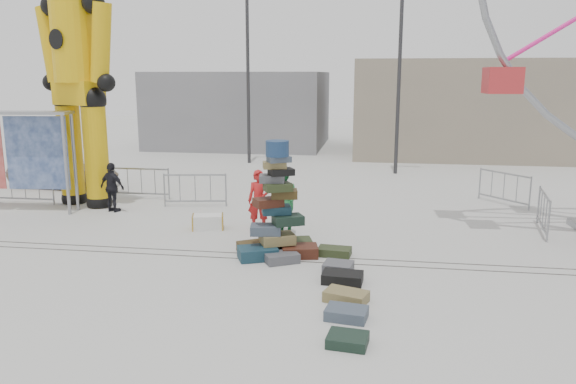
# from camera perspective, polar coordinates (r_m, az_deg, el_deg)

# --- Properties ---
(ground) EXTENTS (90.00, 90.00, 0.00)m
(ground) POSITION_cam_1_polar(r_m,az_deg,el_deg) (12.57, -1.05, -7.87)
(ground) COLOR #9E9E99
(ground) RESTS_ON ground
(track_line_near) EXTENTS (40.00, 0.04, 0.01)m
(track_line_near) POSITION_cam_1_polar(r_m,az_deg,el_deg) (13.13, -0.60, -6.98)
(track_line_near) COLOR #47443F
(track_line_near) RESTS_ON ground
(track_line_far) EXTENTS (40.00, 0.04, 0.01)m
(track_line_far) POSITION_cam_1_polar(r_m,az_deg,el_deg) (13.51, -0.33, -6.44)
(track_line_far) COLOR #47443F
(track_line_far) RESTS_ON ground
(building_right) EXTENTS (12.00, 8.00, 5.00)m
(building_right) POSITION_cam_1_polar(r_m,az_deg,el_deg) (32.10, 17.82, 8.16)
(building_right) COLOR gray
(building_right) RESTS_ON ground
(building_left) EXTENTS (10.00, 8.00, 4.40)m
(building_left) POSITION_cam_1_polar(r_m,az_deg,el_deg) (34.67, -4.72, 8.41)
(building_left) COLOR gray
(building_left) RESTS_ON ground
(lamp_post_right) EXTENTS (1.41, 0.25, 8.00)m
(lamp_post_right) POSITION_cam_1_polar(r_m,az_deg,el_deg) (24.69, 11.47, 12.16)
(lamp_post_right) COLOR #2D2D30
(lamp_post_right) RESTS_ON ground
(lamp_post_left) EXTENTS (1.41, 0.25, 8.00)m
(lamp_post_left) POSITION_cam_1_polar(r_m,az_deg,el_deg) (27.32, -3.90, 12.31)
(lamp_post_left) COLOR #2D2D30
(lamp_post_left) RESTS_ON ground
(suitcase_tower) EXTENTS (2.08, 1.80, 2.76)m
(suitcase_tower) POSITION_cam_1_polar(r_m,az_deg,el_deg) (13.33, -1.15, -3.25)
(suitcase_tower) COLOR #173645
(suitcase_tower) RESTS_ON ground
(crash_test_dummy) EXTENTS (3.16, 1.61, 8.03)m
(crash_test_dummy) POSITION_cam_1_polar(r_m,az_deg,el_deg) (19.38, -20.61, 11.07)
(crash_test_dummy) COLOR black
(crash_test_dummy) RESTS_ON ground
(banner_scaffold) EXTENTS (4.40, 1.13, 3.15)m
(banner_scaffold) POSITION_cam_1_polar(r_m,az_deg,el_deg) (19.49, -26.98, 5.03)
(banner_scaffold) COLOR gray
(banner_scaffold) RESTS_ON ground
(steamer_trunk) EXTENTS (0.95, 0.69, 0.40)m
(steamer_trunk) POSITION_cam_1_polar(r_m,az_deg,el_deg) (15.87, -8.14, -3.04)
(steamer_trunk) COLOR silver
(steamer_trunk) RESTS_ON ground
(row_case_0) EXTENTS (0.82, 0.56, 0.20)m
(row_case_0) POSITION_cam_1_polar(r_m,az_deg,el_deg) (13.52, 4.74, -6.05)
(row_case_0) COLOR #2C371B
(row_case_0) RESTS_ON ground
(row_case_1) EXTENTS (0.70, 0.65, 0.21)m
(row_case_1) POSITION_cam_1_polar(r_m,az_deg,el_deg) (12.46, 5.12, -7.61)
(row_case_1) COLOR #515258
(row_case_1) RESTS_ON ground
(row_case_2) EXTENTS (0.87, 0.59, 0.22)m
(row_case_2) POSITION_cam_1_polar(r_m,az_deg,el_deg) (11.84, 5.56, -8.64)
(row_case_2) COLOR black
(row_case_2) RESTS_ON ground
(row_case_3) EXTENTS (0.92, 0.72, 0.21)m
(row_case_3) POSITION_cam_1_polar(r_m,az_deg,el_deg) (10.91, 5.92, -10.49)
(row_case_3) COLOR olive
(row_case_3) RESTS_ON ground
(row_case_4) EXTENTS (0.80, 0.62, 0.20)m
(row_case_4) POSITION_cam_1_polar(r_m,az_deg,el_deg) (10.21, 5.96, -12.16)
(row_case_4) COLOR #414D5D
(row_case_4) RESTS_ON ground
(row_case_5) EXTENTS (0.70, 0.61, 0.18)m
(row_case_5) POSITION_cam_1_polar(r_m,az_deg,el_deg) (9.31, 6.07, -14.71)
(row_case_5) COLOR black
(row_case_5) RESTS_ON ground
(barricade_dummy_a) EXTENTS (2.00, 0.11, 1.10)m
(barricade_dummy_a) POSITION_cam_1_polar(r_m,az_deg,el_deg) (20.64, -25.16, 0.40)
(barricade_dummy_a) COLOR gray
(barricade_dummy_a) RESTS_ON ground
(barricade_dummy_b) EXTENTS (2.00, 0.12, 1.10)m
(barricade_dummy_b) POSITION_cam_1_polar(r_m,az_deg,el_deg) (20.15, -14.67, 0.89)
(barricade_dummy_b) COLOR gray
(barricade_dummy_b) RESTS_ON ground
(barricade_dummy_c) EXTENTS (1.99, 0.44, 1.10)m
(barricade_dummy_c) POSITION_cam_1_polar(r_m,az_deg,el_deg) (18.55, -9.41, 0.19)
(barricade_dummy_c) COLOR gray
(barricade_dummy_c) RESTS_ON ground
(barricade_wheel_front) EXTENTS (0.38, 1.99, 1.10)m
(barricade_wheel_front) POSITION_cam_1_polar(r_m,az_deg,el_deg) (16.84, 24.51, -1.91)
(barricade_wheel_front) COLOR gray
(barricade_wheel_front) RESTS_ON ground
(barricade_wheel_back) EXTENTS (1.34, 1.61, 1.10)m
(barricade_wheel_back) POSITION_cam_1_polar(r_m,az_deg,el_deg) (19.94, 21.08, 0.37)
(barricade_wheel_back) COLOR gray
(barricade_wheel_back) RESTS_ON ground
(pedestrian_red) EXTENTS (0.66, 0.48, 1.69)m
(pedestrian_red) POSITION_cam_1_polar(r_m,az_deg,el_deg) (15.48, -2.97, -0.85)
(pedestrian_red) COLOR #B01919
(pedestrian_red) RESTS_ON ground
(pedestrian_green) EXTENTS (1.15, 1.15, 1.88)m
(pedestrian_green) POSITION_cam_1_polar(r_m,az_deg,el_deg) (14.98, -0.54, -0.90)
(pedestrian_green) COLOR #18622F
(pedestrian_green) RESTS_ON ground
(pedestrian_black) EXTENTS (0.99, 0.64, 1.56)m
(pedestrian_black) POSITION_cam_1_polar(r_m,az_deg,el_deg) (18.40, -17.42, 0.45)
(pedestrian_black) COLOR black
(pedestrian_black) RESTS_ON ground
(parked_suv) EXTENTS (4.28, 2.28, 1.15)m
(parked_suv) POSITION_cam_1_polar(r_m,az_deg,el_deg) (23.31, -21.74, 1.93)
(parked_suv) COLOR #9D8565
(parked_suv) RESTS_ON ground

